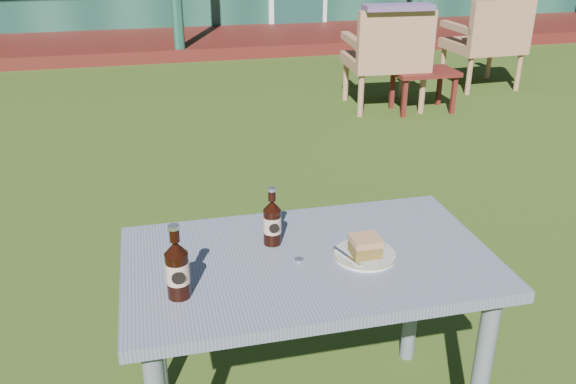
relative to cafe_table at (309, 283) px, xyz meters
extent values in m
plane|color=#334916|center=(0.00, 1.60, -0.62)|extent=(80.00, 80.00, 0.00)
cube|color=#501713|center=(0.00, 7.20, -0.54)|extent=(15.00, 1.80, 0.16)
cube|color=slate|center=(0.00, 0.00, 0.08)|extent=(1.20, 0.70, 0.04)
cylinder|color=slate|center=(0.52, -0.27, -0.28)|extent=(0.06, 0.06, 0.68)
cylinder|color=slate|center=(-0.52, 0.27, -0.28)|extent=(0.06, 0.06, 0.68)
cylinder|color=slate|center=(0.52, 0.27, -0.28)|extent=(0.06, 0.06, 0.68)
cylinder|color=silver|center=(0.18, -0.04, 0.11)|extent=(0.20, 0.20, 0.01)
cylinder|color=olive|center=(0.18, -0.04, 0.11)|extent=(0.20, 0.20, 0.00)
cube|color=brown|center=(0.17, -0.05, 0.14)|extent=(0.09, 0.08, 0.04)
cube|color=#A8724B|center=(0.17, -0.05, 0.17)|extent=(0.09, 0.09, 0.02)
cube|color=silver|center=(0.11, -0.05, 0.12)|extent=(0.06, 0.14, 0.00)
cylinder|color=black|center=(-0.10, 0.12, 0.16)|extent=(0.06, 0.06, 0.13)
cone|color=black|center=(-0.10, 0.12, 0.24)|extent=(0.06, 0.06, 0.03)
cylinder|color=black|center=(-0.10, 0.12, 0.28)|extent=(0.03, 0.03, 0.03)
cylinder|color=silver|center=(-0.10, 0.12, 0.30)|extent=(0.03, 0.03, 0.01)
cylinder|color=tan|center=(-0.10, 0.12, 0.17)|extent=(0.06, 0.06, 0.06)
cylinder|color=black|center=(-0.10, 0.09, 0.17)|extent=(0.03, 0.00, 0.03)
cylinder|color=black|center=(-0.43, -0.13, 0.17)|extent=(0.07, 0.07, 0.14)
cone|color=black|center=(-0.43, -0.13, 0.26)|extent=(0.07, 0.07, 0.04)
cylinder|color=black|center=(-0.43, -0.13, 0.30)|extent=(0.03, 0.03, 0.04)
cylinder|color=silver|center=(-0.43, -0.13, 0.33)|extent=(0.03, 0.03, 0.01)
cylinder|color=tan|center=(-0.43, -0.13, 0.18)|extent=(0.07, 0.07, 0.07)
cylinder|color=black|center=(-0.43, -0.16, 0.18)|extent=(0.04, 0.00, 0.04)
cylinder|color=silver|center=(-0.04, -0.02, 0.11)|extent=(0.03, 0.03, 0.01)
cube|color=#A67353|center=(1.80, 3.85, -0.17)|extent=(0.76, 0.72, 0.10)
cube|color=#A67353|center=(1.78, 3.56, 0.11)|extent=(0.72, 0.13, 0.47)
cube|color=#A67353|center=(2.12, 3.86, 0.04)|extent=(0.12, 0.63, 0.07)
cube|color=#A67353|center=(1.48, 3.90, 0.04)|extent=(0.12, 0.63, 0.07)
cylinder|color=#A67353|center=(2.12, 4.11, -0.42)|extent=(0.06, 0.06, 0.40)
cylinder|color=#A67353|center=(1.51, 4.15, -0.42)|extent=(0.06, 0.06, 0.40)
cylinder|color=#A67353|center=(2.08, 3.55, -0.42)|extent=(0.06, 0.06, 0.40)
cylinder|color=#A67353|center=(1.48, 3.59, -0.42)|extent=(0.06, 0.06, 0.40)
cube|color=#A67353|center=(3.13, 4.35, -0.18)|extent=(0.74, 0.70, 0.10)
cube|color=#A67353|center=(3.15, 4.07, 0.11)|extent=(0.71, 0.12, 0.47)
cube|color=#A67353|center=(3.45, 4.39, 0.03)|extent=(0.11, 0.62, 0.07)
cube|color=#A67353|center=(2.81, 4.36, 0.03)|extent=(0.11, 0.62, 0.07)
cylinder|color=#A67353|center=(3.42, 4.65, -0.42)|extent=(0.06, 0.06, 0.39)
cylinder|color=#A67353|center=(2.82, 4.62, -0.42)|extent=(0.06, 0.06, 0.39)
cylinder|color=#A67353|center=(3.44, 4.09, -0.42)|extent=(0.06, 0.06, 0.39)
cylinder|color=#A67353|center=(2.85, 4.06, -0.42)|extent=(0.06, 0.06, 0.39)
cube|color=#614973|center=(1.78, 3.56, 0.37)|extent=(0.64, 0.24, 0.05)
cube|color=#501713|center=(2.11, 3.62, -0.24)|extent=(0.60, 0.40, 0.04)
cube|color=#501713|center=(1.86, 3.47, -0.44)|extent=(0.04, 0.04, 0.36)
cube|color=#501713|center=(2.36, 3.47, -0.44)|extent=(0.04, 0.04, 0.36)
cube|color=#501713|center=(1.86, 3.77, -0.44)|extent=(0.04, 0.04, 0.36)
cube|color=#501713|center=(2.36, 3.77, -0.44)|extent=(0.04, 0.04, 0.36)
camera|label=1|loc=(-0.46, -1.66, 1.12)|focal=38.00mm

